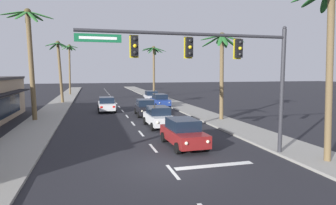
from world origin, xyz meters
TOP-DOWN VIEW (x-y plane):
  - ground_plane at (0.00, 0.00)m, footprint 220.00×220.00m
  - sidewalk_right at (7.80, 20.00)m, footprint 3.20×110.00m
  - sidewalk_left at (-7.80, 20.00)m, footprint 3.20×110.00m
  - lane_markings at (0.46, 19.43)m, footprint 4.28×87.35m
  - traffic_signal_mast at (2.82, 0.24)m, footprint 10.71×0.41m
  - sedan_lead_at_stop_bar at (1.86, 3.27)m, footprint 2.06×4.49m
  - sedan_third_in_queue at (1.84, 9.80)m, footprint 2.01×4.48m
  - sedan_fifth_in_queue at (1.93, 16.34)m, footprint 2.09×4.50m
  - sedan_oncoming_far at (-1.82, 20.36)m, footprint 1.95×4.45m
  - sedan_parked_nearest_kerb at (5.32, 29.56)m, footprint 2.06×4.49m
  - sedan_parked_mid_kerb at (5.15, 23.18)m, footprint 2.02×4.48m
  - palm_left_second at (-8.71, 15.45)m, footprint 4.36×4.08m
  - palm_left_third at (-7.82, 31.18)m, footprint 3.46×3.49m
  - palm_left_farthest at (-7.44, 46.95)m, footprint 3.32×3.14m
  - palm_right_nearest at (7.51, -1.72)m, footprint 3.79×3.61m
  - palm_right_second at (8.17, 11.36)m, footprint 4.07×4.06m
  - palm_right_farthest at (7.43, 37.49)m, footprint 4.45×4.37m

SIDE VIEW (x-z plane):
  - ground_plane at x=0.00m, z-range 0.00..0.00m
  - lane_markings at x=0.46m, z-range 0.00..0.01m
  - sidewalk_right at x=7.80m, z-range 0.00..0.14m
  - sidewalk_left at x=-7.80m, z-range 0.00..0.14m
  - sedan_lead_at_stop_bar at x=1.86m, z-range 0.01..1.69m
  - sedan_third_in_queue at x=1.84m, z-range 0.01..1.69m
  - sedan_fifth_in_queue at x=1.93m, z-range 0.01..1.69m
  - sedan_oncoming_far at x=-1.82m, z-range 0.01..1.69m
  - sedan_parked_nearest_kerb at x=5.32m, z-range 0.01..1.69m
  - sedan_parked_mid_kerb at x=5.15m, z-range 0.01..1.69m
  - traffic_signal_mast at x=2.82m, z-range 1.64..8.57m
  - palm_right_second at x=8.17m, z-range 1.78..9.89m
  - palm_left_third at x=-7.82m, z-range 1.63..10.59m
  - palm_right_nearest at x=7.51m, z-range 1.98..10.74m
  - palm_right_farthest at x=7.43m, z-range 1.99..11.13m
  - palm_left_second at x=-8.71m, z-range 1.62..11.77m
  - palm_left_farthest at x=-7.44m, z-range 2.06..12.01m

